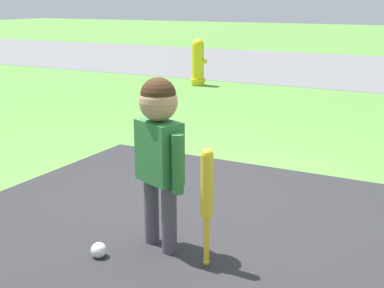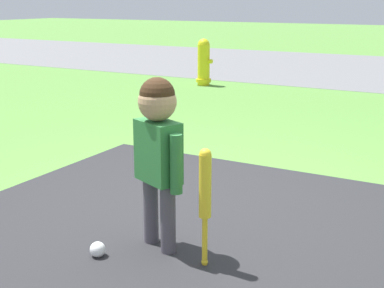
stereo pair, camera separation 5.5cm
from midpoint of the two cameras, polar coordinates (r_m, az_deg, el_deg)
The scene contains 5 objects.
ground_plane at distance 3.96m, azimuth 2.26°, elevation -6.27°, with size 60.00×60.00×0.00m, color #518438.
child at distance 3.06m, azimuth -4.06°, elevation 0.41°, with size 0.39×0.25×1.03m.
baseball_bat at distance 2.91m, azimuth 1.05°, elevation -5.03°, with size 0.07×0.07×0.68m.
sports_ball at distance 3.20m, azimuth -10.41°, elevation -11.07°, with size 0.09×0.09×0.09m.
fire_hydrant at distance 9.35m, azimuth 0.46°, elevation 8.68°, with size 0.30×0.26×0.80m.
Camera 1 is at (1.58, -3.33, 1.45)m, focal length 50.00 mm.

